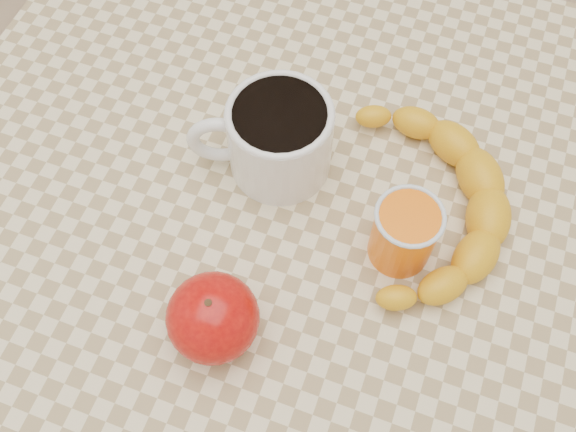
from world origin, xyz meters
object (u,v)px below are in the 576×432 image
(coffee_mug, at_px, (277,137))
(orange_juice_glass, at_px, (404,233))
(table, at_px, (288,261))
(banana, at_px, (428,202))
(apple, at_px, (213,318))

(coffee_mug, bearing_deg, orange_juice_glass, -20.58)
(table, xyz_separation_m, banana, (0.12, 0.06, 0.11))
(apple, distance_m, banana, 0.23)
(coffee_mug, bearing_deg, apple, -86.57)
(table, distance_m, orange_juice_glass, 0.17)
(apple, relative_size, banana, 0.35)
(apple, bearing_deg, coffee_mug, 93.43)
(table, relative_size, orange_juice_glass, 10.83)
(table, distance_m, coffee_mug, 0.15)
(orange_juice_glass, height_order, apple, apple)
(table, relative_size, banana, 2.64)
(apple, xyz_separation_m, banana, (0.15, 0.18, -0.02))
(apple, height_order, banana, apple)
(table, relative_size, coffee_mug, 5.17)
(coffee_mug, xyz_separation_m, banana, (0.16, -0.01, -0.03))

